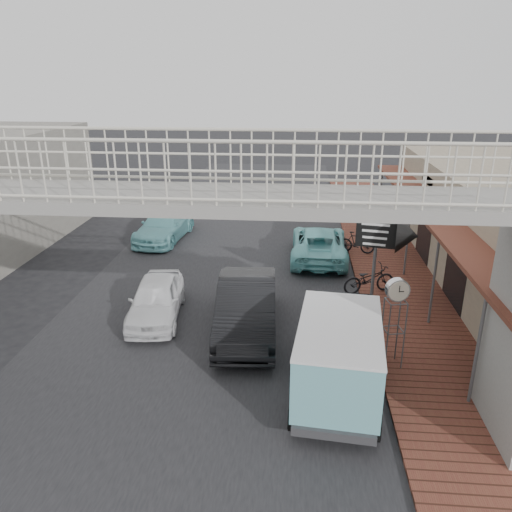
% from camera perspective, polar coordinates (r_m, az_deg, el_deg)
% --- Properties ---
extents(ground, '(120.00, 120.00, 0.00)m').
position_cam_1_polar(ground, '(15.48, -5.90, -8.57)').
color(ground, black).
rests_on(ground, ground).
extents(road_strip, '(10.00, 60.00, 0.01)m').
position_cam_1_polar(road_strip, '(15.47, -5.90, -8.55)').
color(road_strip, black).
rests_on(road_strip, ground).
extents(sidewalk, '(3.00, 40.00, 0.10)m').
position_cam_1_polar(sidewalk, '(18.29, 16.44, -4.46)').
color(sidewalk, brown).
rests_on(sidewalk, ground).
extents(footbridge, '(16.40, 2.40, 6.34)m').
position_cam_1_polar(footbridge, '(10.58, -10.44, -3.75)').
color(footbridge, gray).
rests_on(footbridge, ground).
extents(white_hatchback, '(1.95, 3.97, 1.30)m').
position_cam_1_polar(white_hatchback, '(16.26, -11.35, -4.83)').
color(white_hatchback, white).
rests_on(white_hatchback, ground).
extents(dark_sedan, '(2.02, 5.03, 1.63)m').
position_cam_1_polar(dark_sedan, '(15.06, -1.09, -5.84)').
color(dark_sedan, black).
rests_on(dark_sedan, ground).
extents(angkot_curb, '(2.35, 4.91, 1.35)m').
position_cam_1_polar(angkot_curb, '(21.20, 7.21, 1.45)').
color(angkot_curb, '#7AD2D4').
rests_on(angkot_curb, ground).
extents(angkot_far, '(2.31, 4.75, 1.33)m').
position_cam_1_polar(angkot_far, '(23.96, -10.43, 3.45)').
color(angkot_far, '#66ACB2').
rests_on(angkot_far, ground).
extents(angkot_van, '(2.32, 4.39, 2.07)m').
position_cam_1_polar(angkot_van, '(12.11, 9.46, -10.36)').
color(angkot_van, black).
rests_on(angkot_van, ground).
extents(motorcycle_near, '(2.03, 1.31, 1.01)m').
position_cam_1_polar(motorcycle_near, '(18.01, 12.78, -2.58)').
color(motorcycle_near, black).
rests_on(motorcycle_near, sidewalk).
extents(motorcycle_far, '(1.60, 0.80, 0.93)m').
position_cam_1_polar(motorcycle_far, '(21.93, 11.42, 1.54)').
color(motorcycle_far, black).
rests_on(motorcycle_far, sidewalk).
extents(street_clock, '(0.63, 0.56, 2.47)m').
position_cam_1_polar(street_clock, '(13.17, 15.81, -4.20)').
color(street_clock, '#59595B').
rests_on(street_clock, sidewalk).
extents(arrow_sign, '(1.96, 1.28, 3.26)m').
position_cam_1_polar(arrow_sign, '(15.89, 16.51, 2.18)').
color(arrow_sign, '#59595B').
rests_on(arrow_sign, sidewalk).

